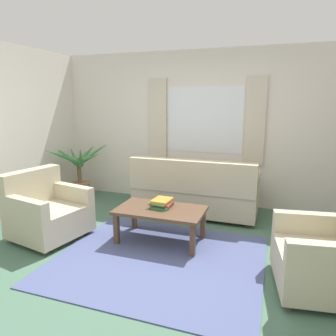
{
  "coord_description": "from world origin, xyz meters",
  "views": [
    {
      "loc": [
        1.16,
        -3.01,
        1.76
      ],
      "look_at": [
        -0.13,
        0.7,
        0.91
      ],
      "focal_mm": 33.21,
      "sensor_mm": 36.0,
      "label": 1
    }
  ],
  "objects_px": {
    "couch": "(195,192)",
    "armchair_right": "(329,256)",
    "armchair_left": "(46,211)",
    "coffee_table": "(161,213)",
    "potted_plant": "(79,172)",
    "book_stack_on_table": "(162,203)"
  },
  "relations": [
    {
      "from": "armchair_right",
      "to": "coffee_table",
      "type": "relative_size",
      "value": 0.86
    },
    {
      "from": "coffee_table",
      "to": "potted_plant",
      "type": "height_order",
      "value": "potted_plant"
    },
    {
      "from": "couch",
      "to": "armchair_right",
      "type": "height_order",
      "value": "couch"
    },
    {
      "from": "couch",
      "to": "book_stack_on_table",
      "type": "distance_m",
      "value": 1.02
    },
    {
      "from": "couch",
      "to": "coffee_table",
      "type": "xyz_separation_m",
      "value": [
        -0.17,
        -1.09,
        0.01
      ]
    },
    {
      "from": "coffee_table",
      "to": "armchair_left",
      "type": "bearing_deg",
      "value": -166.21
    },
    {
      "from": "couch",
      "to": "coffee_table",
      "type": "distance_m",
      "value": 1.1
    },
    {
      "from": "armchair_right",
      "to": "potted_plant",
      "type": "xyz_separation_m",
      "value": [
        -3.91,
        1.71,
        0.14
      ]
    },
    {
      "from": "coffee_table",
      "to": "book_stack_on_table",
      "type": "relative_size",
      "value": 3.32
    },
    {
      "from": "armchair_right",
      "to": "coffee_table",
      "type": "distance_m",
      "value": 1.92
    },
    {
      "from": "couch",
      "to": "potted_plant",
      "type": "height_order",
      "value": "potted_plant"
    },
    {
      "from": "couch",
      "to": "armchair_left",
      "type": "xyz_separation_m",
      "value": [
        -1.63,
        -1.44,
        -0.01
      ]
    },
    {
      "from": "armchair_right",
      "to": "coffee_table",
      "type": "height_order",
      "value": "armchair_right"
    },
    {
      "from": "couch",
      "to": "coffee_table",
      "type": "relative_size",
      "value": 1.73
    },
    {
      "from": "armchair_left",
      "to": "armchair_right",
      "type": "bearing_deg",
      "value": -80.94
    },
    {
      "from": "potted_plant",
      "to": "book_stack_on_table",
      "type": "bearing_deg",
      "value": -29.22
    },
    {
      "from": "couch",
      "to": "armchair_left",
      "type": "bearing_deg",
      "value": 41.53
    },
    {
      "from": "coffee_table",
      "to": "book_stack_on_table",
      "type": "height_order",
      "value": "book_stack_on_table"
    },
    {
      "from": "armchair_left",
      "to": "armchair_right",
      "type": "height_order",
      "value": "same"
    },
    {
      "from": "couch",
      "to": "coffee_table",
      "type": "bearing_deg",
      "value": 81.3
    },
    {
      "from": "armchair_left",
      "to": "coffee_table",
      "type": "xyz_separation_m",
      "value": [
        1.46,
        0.36,
        0.03
      ]
    },
    {
      "from": "potted_plant",
      "to": "armchair_right",
      "type": "bearing_deg",
      "value": -23.66
    }
  ]
}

